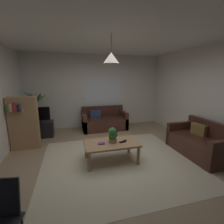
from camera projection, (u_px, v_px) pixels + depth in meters
name	position (u px, v px, depth m)	size (l,w,h in m)	color
floor	(115.00, 158.00, 3.81)	(5.09, 5.39, 0.02)	#9E8466
rug	(118.00, 161.00, 3.62)	(3.31, 2.96, 0.01)	beige
wall_back	(96.00, 91.00, 6.09)	(5.21, 0.06, 2.72)	silver
wall_right	(209.00, 97.00, 4.18)	(0.06, 5.39, 2.72)	silver
ceiling	(116.00, 34.00, 3.24)	(5.09, 5.39, 0.02)	white
window_pane	(103.00, 93.00, 6.15)	(1.50, 0.01, 1.13)	white
couch_under_window	(104.00, 122.00, 5.90)	(1.60, 0.82, 0.82)	#47281E
couch_right_side	(200.00, 143.00, 3.93)	(0.82, 1.51, 0.82)	#47281E
coffee_table	(111.00, 145.00, 3.56)	(1.19, 0.70, 0.45)	#A87F56
book_on_table_0	(102.00, 143.00, 3.47)	(0.14, 0.10, 0.03)	#72387F
remote_on_table_0	(124.00, 141.00, 3.60)	(0.05, 0.16, 0.02)	black
remote_on_table_1	(123.00, 142.00, 3.56)	(0.05, 0.16, 0.02)	black
potted_plant_on_table	(113.00, 135.00, 3.52)	(0.21, 0.18, 0.35)	#B77051
tv_stand	(39.00, 129.00, 5.08)	(0.90, 0.44, 0.50)	black
tv	(37.00, 115.00, 4.96)	(0.76, 0.16, 0.48)	black
potted_palm_corner	(37.00, 113.00, 5.47)	(0.81, 0.91, 1.50)	#4C4C51
bookshelf_corner	(24.00, 123.00, 4.15)	(0.70, 0.31, 1.40)	#A87F56
pendant_lamp	(111.00, 58.00, 3.17)	(0.33, 0.33, 0.58)	black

